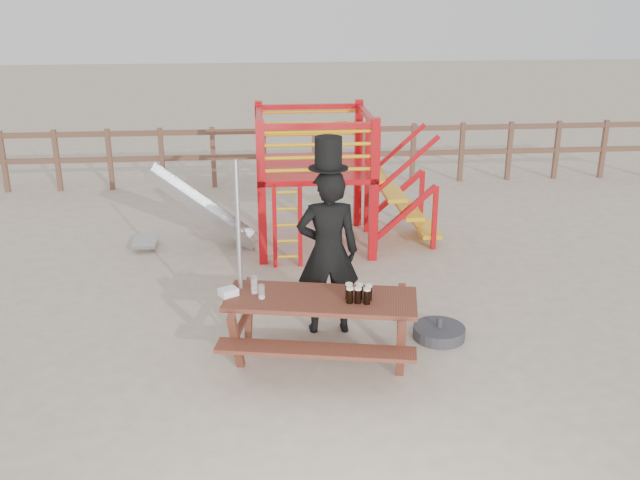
{
  "coord_description": "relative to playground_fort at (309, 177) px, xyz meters",
  "views": [
    {
      "loc": [
        -0.66,
        -6.87,
        3.87
      ],
      "look_at": [
        0.04,
        0.8,
        1.06
      ],
      "focal_mm": 40.0,
      "sensor_mm": 36.0,
      "label": 1
    }
  ],
  "objects": [
    {
      "name": "parasol_base",
      "position": [
        1.25,
        -3.28,
        -1.0
      ],
      "size": [
        0.6,
        0.6,
        0.25
      ],
      "color": "#343439",
      "rests_on": "ground"
    },
    {
      "name": "paper_bag",
      "position": [
        -1.12,
        -3.59,
        -0.26
      ],
      "size": [
        0.23,
        0.21,
        0.08
      ],
      "primitive_type": "cube",
      "rotation": [
        0.0,
        0.0,
        0.53
      ],
      "color": "white",
      "rests_on": "picnic_table"
    },
    {
      "name": "empty_glasses",
      "position": [
        -0.82,
        -3.56,
        -0.23
      ],
      "size": [
        0.15,
        0.3,
        0.15
      ],
      "color": "silver",
      "rests_on": "picnic_table"
    },
    {
      "name": "playground_fort",
      "position": [
        0.0,
        0.0,
        0.0
      ],
      "size": [
        4.71,
        1.84,
        2.1
      ],
      "color": "red",
      "rests_on": "ground"
    },
    {
      "name": "man_with_hat",
      "position": [
        -0.01,
        -2.96,
        -0.04
      ],
      "size": [
        0.71,
        0.47,
        2.3
      ],
      "rotation": [
        0.0,
        0.0,
        3.14
      ],
      "color": "black",
      "rests_on": "ground"
    },
    {
      "name": "metal_pole",
      "position": [
        -0.99,
        -3.39,
        0.02
      ],
      "size": [
        0.05,
        0.05,
        2.18
      ],
      "primitive_type": "cylinder",
      "color": "#B2B2B7",
      "rests_on": "ground"
    },
    {
      "name": "ground",
      "position": [
        -0.12,
        -3.58,
        -1.07
      ],
      "size": [
        60.0,
        60.0,
        0.0
      ],
      "primitive_type": "plane",
      "color": "beige",
      "rests_on": "ground"
    },
    {
      "name": "stout_pints",
      "position": [
        0.22,
        -3.85,
        -0.22
      ],
      "size": [
        0.28,
        0.22,
        0.17
      ],
      "color": "black",
      "rests_on": "picnic_table"
    },
    {
      "name": "picnic_table",
      "position": [
        -0.16,
        -3.72,
        -0.59
      ],
      "size": [
        2.22,
        1.73,
        0.77
      ],
      "rotation": [
        0.0,
        0.0,
        -0.2
      ],
      "color": "brown",
      "rests_on": "ground"
    },
    {
      "name": "back_fence",
      "position": [
        -0.12,
        3.42,
        -0.34
      ],
      "size": [
        15.09,
        0.09,
        1.2
      ],
      "color": "brown",
      "rests_on": "ground"
    }
  ]
}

